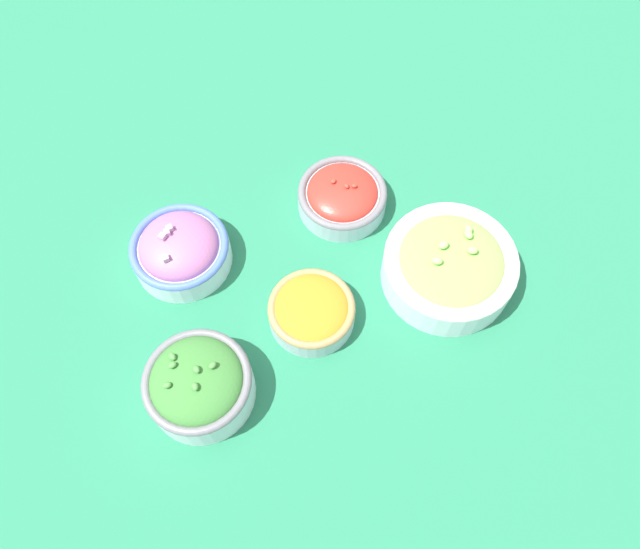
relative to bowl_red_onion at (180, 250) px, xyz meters
The scene contains 6 objects.
ground_plane 0.21m from the bowl_red_onion, 28.61° to the right, with size 3.00×3.00×0.00m, color #23704C.
bowl_red_onion is the anchor object (origin of this frame).
bowl_cherry_tomatoes 0.26m from the bowl_red_onion, ahead, with size 0.14×0.14×0.06m.
bowl_carrots 0.21m from the bowl_red_onion, 43.60° to the right, with size 0.12×0.12×0.05m.
bowl_broccoli 0.21m from the bowl_red_onion, 94.72° to the right, with size 0.14×0.14×0.09m.
bowl_lettuce 0.39m from the bowl_red_onion, 21.78° to the right, with size 0.19×0.19×0.08m.
Camera 1 is at (-0.12, -0.39, 0.82)m, focal length 35.00 mm.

